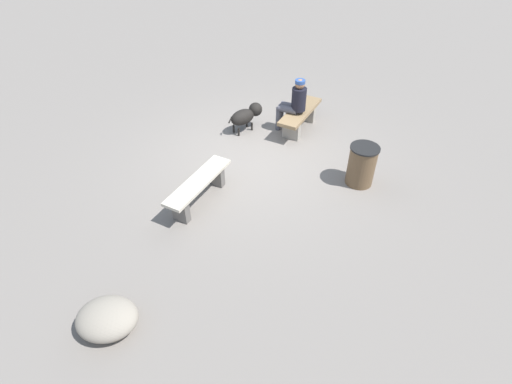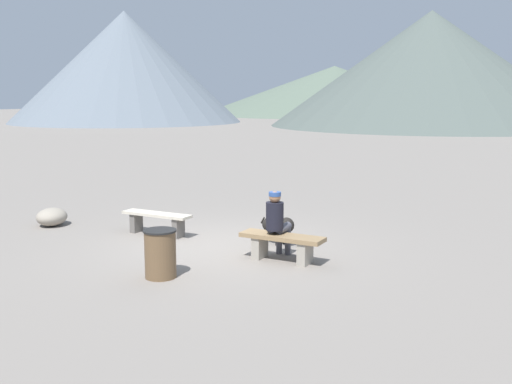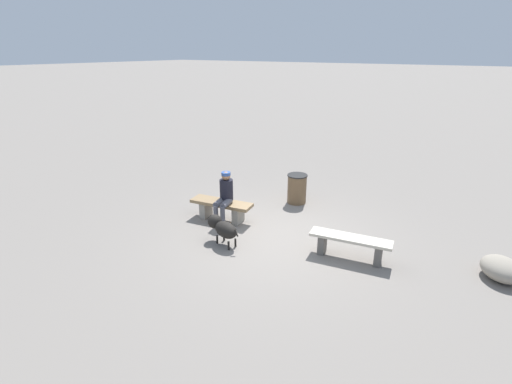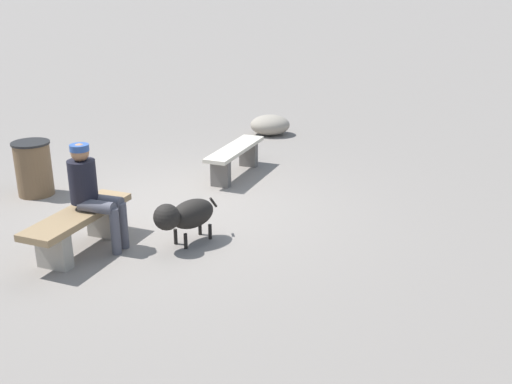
# 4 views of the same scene
# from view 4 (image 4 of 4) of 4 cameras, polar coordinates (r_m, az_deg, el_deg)

# --- Properties ---
(ground) EXTENTS (210.00, 210.00, 0.06)m
(ground) POSITION_cam_4_polar(r_m,az_deg,el_deg) (8.20, -8.20, -1.93)
(ground) COLOR gray
(bench_left) EXTENTS (1.63, 0.63, 0.47)m
(bench_left) POSITION_cam_4_polar(r_m,az_deg,el_deg) (9.42, -2.01, 3.50)
(bench_left) COLOR #605B56
(bench_left) RESTS_ON ground
(bench_right) EXTENTS (1.59, 0.69, 0.48)m
(bench_right) POSITION_cam_4_polar(r_m,az_deg,el_deg) (7.11, -16.67, -3.04)
(bench_right) COLOR gray
(bench_right) RESTS_ON ground
(seated_person) EXTENTS (0.41, 0.65, 1.25)m
(seated_person) POSITION_cam_4_polar(r_m,az_deg,el_deg) (7.02, -15.57, 0.29)
(seated_person) COLOR black
(seated_person) RESTS_ON ground
(dog) EXTENTS (0.91, 0.47, 0.58)m
(dog) POSITION_cam_4_polar(r_m,az_deg,el_deg) (7.00, -6.85, -2.21)
(dog) COLOR black
(dog) RESTS_ON ground
(trash_bin) EXTENTS (0.54, 0.54, 0.79)m
(trash_bin) POSITION_cam_4_polar(r_m,az_deg,el_deg) (9.15, -20.61, 2.14)
(trash_bin) COLOR brown
(trash_bin) RESTS_ON ground
(boulder) EXTENTS (1.00, 1.03, 0.40)m
(boulder) POSITION_cam_4_polar(r_m,az_deg,el_deg) (11.99, 1.36, 6.47)
(boulder) COLOR gray
(boulder) RESTS_ON ground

